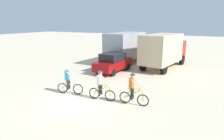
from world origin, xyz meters
TOP-DOWN VIEW (x-y plane):
  - ground_plane at (0.00, 0.00)m, footprint 120.00×120.00m
  - box_truck_grey_hauler at (-1.67, 11.76)m, footprint 3.03×6.95m
  - box_truck_tan_camper at (2.45, 11.03)m, footprint 3.40×7.04m
  - sedan_parked at (-1.26, 7.30)m, footprint 2.17×4.35m
  - cyclist_orange_shirt at (-1.24, 0.92)m, footprint 1.68×0.66m
  - cyclist_cowboy_hat at (1.11, 0.93)m, footprint 1.73×0.52m
  - cyclist_near_camera at (3.03, 1.14)m, footprint 1.73×0.52m

SIDE VIEW (x-z plane):
  - ground_plane at x=0.00m, z-range 0.00..0.00m
  - cyclist_orange_shirt at x=-1.24m, z-range -0.06..1.76m
  - cyclist_cowboy_hat at x=1.11m, z-range -0.06..1.76m
  - cyclist_near_camera at x=3.03m, z-range -0.06..1.76m
  - sedan_parked at x=-1.26m, z-range 0.00..1.76m
  - box_truck_grey_hauler at x=-1.67m, z-range 0.20..3.55m
  - box_truck_tan_camper at x=2.45m, z-range 0.20..3.55m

